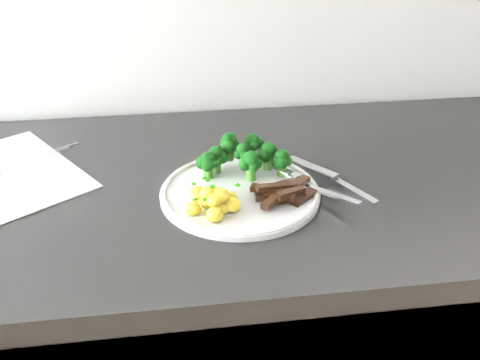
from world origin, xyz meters
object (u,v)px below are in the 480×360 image
object	(u,v)px
potatoes	(214,201)
fork	(316,187)
knife	(341,184)
beef_strips	(283,193)
recipe_paper	(7,174)
plate	(240,192)
broccoli	(243,155)

from	to	relation	value
potatoes	fork	xyz separation A→B (m)	(0.17, 0.03, -0.01)
knife	beef_strips	bearing A→B (deg)	-162.92
beef_strips	recipe_paper	bearing A→B (deg)	161.15
recipe_paper	plate	distance (m)	0.42
plate	fork	distance (m)	0.13
potatoes	recipe_paper	bearing A→B (deg)	153.43
beef_strips	knife	world-z (taller)	beef_strips
recipe_paper	beef_strips	size ratio (longest dim) A/B	3.34
potatoes	beef_strips	size ratio (longest dim) A/B	0.85
potatoes	beef_strips	xyz separation A→B (m)	(0.11, 0.02, -0.00)
beef_strips	knife	bearing A→B (deg)	17.08
plate	beef_strips	xyz separation A→B (m)	(0.06, -0.03, 0.01)
broccoli	plate	bearing A→B (deg)	-103.10
recipe_paper	broccoli	bearing A→B (deg)	-8.61
beef_strips	fork	bearing A→B (deg)	13.48
potatoes	broccoli	bearing A→B (deg)	60.76
recipe_paper	fork	xyz separation A→B (m)	(0.52, -0.14, 0.02)
potatoes	knife	bearing A→B (deg)	12.79
fork	knife	size ratio (longest dim) A/B	0.87
plate	potatoes	world-z (taller)	potatoes
knife	broccoli	bearing A→B (deg)	158.52
broccoli	knife	bearing A→B (deg)	-21.48
plate	beef_strips	bearing A→B (deg)	-26.44
beef_strips	knife	xyz separation A→B (m)	(0.11, 0.03, -0.01)
plate	broccoli	distance (m)	0.07
broccoli	fork	bearing A→B (deg)	-36.95
broccoli	potatoes	world-z (taller)	broccoli
plate	knife	world-z (taller)	knife
broccoli	knife	size ratio (longest dim) A/B	0.94
potatoes	knife	xyz separation A→B (m)	(0.22, 0.05, -0.02)
plate	fork	bearing A→B (deg)	-8.42
recipe_paper	fork	distance (m)	0.54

